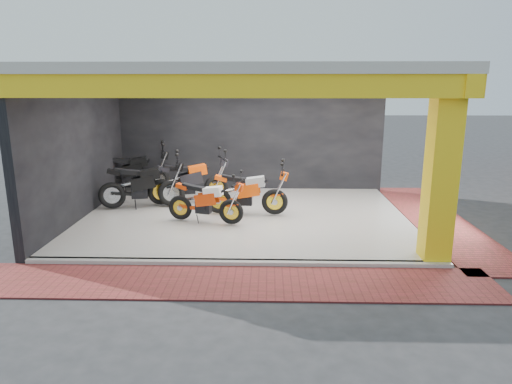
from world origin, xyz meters
TOP-DOWN VIEW (x-y plane):
  - ground at (0.00, 0.00)m, footprint 80.00×80.00m
  - showroom_floor at (0.00, 2.00)m, footprint 8.00×6.00m
  - showroom_ceiling at (0.00, 2.00)m, footprint 8.40×6.40m
  - back_wall at (0.00, 5.10)m, footprint 8.20×0.20m
  - left_wall at (-4.10, 2.00)m, footprint 0.20×6.20m
  - corner_column at (3.75, -0.75)m, footprint 0.50×0.50m
  - header_beam_front at (0.00, -1.00)m, footprint 8.40×0.30m
  - header_beam_right at (4.00, 2.00)m, footprint 0.30×6.40m
  - floor_kerb at (0.00, -1.02)m, footprint 8.00×0.20m
  - paver_front at (0.00, -1.80)m, footprint 9.00×1.40m
  - paver_right at (4.80, 2.00)m, footprint 1.40×7.00m
  - moto_hero at (-0.28, 1.17)m, footprint 2.13×1.23m
  - moto_row_a at (0.75, 2.00)m, footprint 2.24×0.93m
  - moto_row_b at (-2.01, 2.74)m, footprint 2.48×1.31m
  - moto_row_c at (-0.88, 3.39)m, footprint 2.52×1.62m
  - moto_row_d at (-2.80, 4.50)m, footprint 2.55×1.45m

SIDE VIEW (x-z plane):
  - ground at x=0.00m, z-range 0.00..0.00m
  - paver_front at x=0.00m, z-range 0.00..0.03m
  - paver_right at x=4.80m, z-range 0.00..0.03m
  - showroom_floor at x=0.00m, z-range 0.00..0.10m
  - floor_kerb at x=0.00m, z-range 0.00..0.10m
  - moto_hero at x=-0.28m, z-range 0.10..1.33m
  - moto_row_a at x=0.75m, z-range 0.10..1.44m
  - moto_row_b at x=-2.01m, z-range 0.10..1.54m
  - moto_row_c at x=-0.88m, z-range 0.10..1.54m
  - moto_row_d at x=-2.80m, z-range 0.10..1.57m
  - back_wall at x=0.00m, z-range 0.00..3.50m
  - left_wall at x=-4.10m, z-range 0.00..3.50m
  - corner_column at x=3.75m, z-range 0.00..3.50m
  - header_beam_front at x=0.00m, z-range 3.10..3.50m
  - header_beam_right at x=4.00m, z-range 3.10..3.50m
  - showroom_ceiling at x=0.00m, z-range 3.50..3.70m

